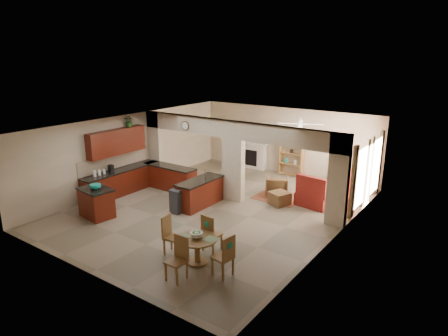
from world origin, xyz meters
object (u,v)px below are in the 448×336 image
Objects in this scene: dining_table at (197,246)px; armchair at (277,186)px; sofa at (349,189)px; kitchen_island at (97,203)px.

dining_table is 1.22× the size of armchair.
sofa is at bearing 179.09° from armchair.
armchair is (-2.26, -1.13, -0.02)m from sofa.
armchair is at bearing 61.63° from kitchen_island.
dining_table is (4.40, -0.43, -0.01)m from kitchen_island.
kitchen_island is 1.45× the size of armchair.
sofa is 2.53m from armchair.
kitchen_island is 1.18× the size of dining_table.
sofa is (1.54, 6.56, -0.07)m from dining_table.
kitchen_island reaches higher than dining_table.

